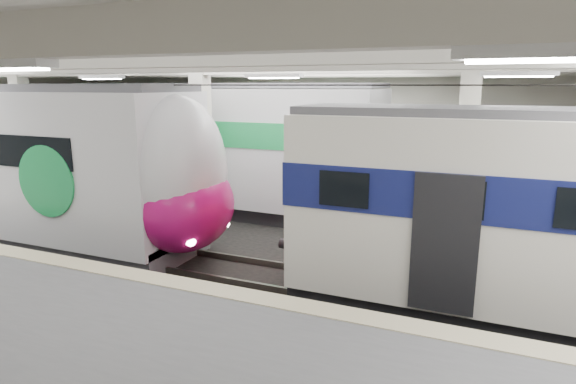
% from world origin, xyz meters
% --- Properties ---
extents(station_hall, '(36.00, 24.00, 5.75)m').
position_xyz_m(station_hall, '(0.00, -1.74, 3.24)').
color(station_hall, black).
rests_on(station_hall, ground).
extents(modern_emu, '(14.80, 3.05, 4.73)m').
position_xyz_m(modern_emu, '(-7.20, -0.00, 2.32)').
color(modern_emu, silver).
rests_on(modern_emu, ground).
extents(far_train, '(15.11, 3.35, 4.76)m').
position_xyz_m(far_train, '(-5.26, 5.50, 2.46)').
color(far_train, silver).
rests_on(far_train, ground).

